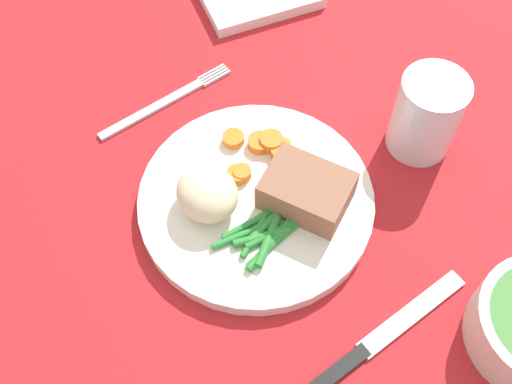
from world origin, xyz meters
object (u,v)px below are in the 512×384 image
dinner_plate (256,201)px  water_glass (425,119)px  fork (165,102)px  meat_portion (306,191)px  knife (372,345)px

dinner_plate → water_glass: size_ratio=2.56×
dinner_plate → fork: bearing=-179.1°
meat_portion → water_glass: size_ratio=0.89×
water_glass → fork: bearing=-137.4°
dinner_plate → knife: bearing=-0.9°
meat_portion → water_glass: (0.69, 14.79, 0.52)cm
fork → dinner_plate: bearing=3.8°
dinner_plate → meat_portion: meat_portion is taller
dinner_plate → fork: dinner_plate is taller
fork → knife: 34.04cm
meat_portion → fork: 20.29cm
dinner_plate → meat_portion: (3.13, 3.66, 2.58)cm
knife → fork: bearing=176.7°
meat_portion → knife: bearing=-15.3°
fork → water_glass: (20.34, 18.70, 3.70)cm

